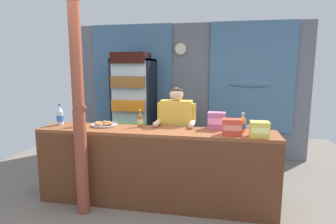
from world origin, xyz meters
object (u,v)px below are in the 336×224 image
at_px(stall_counter, 153,162).
at_px(snack_box_wafer, 216,121).
at_px(soda_bottle_iced_tea, 140,119).
at_px(plastic_lawn_chair, 238,144).
at_px(shopkeeper, 176,127).
at_px(snack_box_crackers, 232,127).
at_px(snack_box_instant_noodle, 259,129).
at_px(pastry_tray, 104,124).
at_px(soda_bottle_water, 60,116).
at_px(timber_post, 79,114).
at_px(drink_fridge, 134,102).
at_px(bottle_shelf_rack, 180,130).
at_px(soda_bottle_orange_soda, 243,124).
at_px(soda_bottle_lime_soda, 78,119).

distance_m(stall_counter, snack_box_wafer, 0.97).
xyz_separation_m(soda_bottle_iced_tea, snack_box_wafer, (1.00, 0.07, 0.01)).
xyz_separation_m(plastic_lawn_chair, shopkeeper, (-0.93, -0.92, 0.46)).
bearing_deg(snack_box_crackers, plastic_lawn_chair, 82.68).
distance_m(snack_box_instant_noodle, pastry_tray, 2.00).
bearing_deg(plastic_lawn_chair, shopkeeper, -135.09).
bearing_deg(snack_box_wafer, stall_counter, -157.98).
distance_m(shopkeeper, soda_bottle_water, 1.62).
bearing_deg(timber_post, drink_fridge, 89.75).
relative_size(soda_bottle_water, snack_box_crackers, 1.30).
relative_size(stall_counter, pastry_tray, 8.68).
distance_m(drink_fridge, snack_box_crackers, 2.49).
bearing_deg(soda_bottle_iced_tea, snack_box_wafer, 3.94).
relative_size(soda_bottle_water, snack_box_wafer, 1.32).
bearing_deg(soda_bottle_water, snack_box_instant_noodle, -4.17).
distance_m(bottle_shelf_rack, snack_box_crackers, 2.21).
bearing_deg(stall_counter, plastic_lawn_chair, 51.70).
distance_m(plastic_lawn_chair, soda_bottle_orange_soda, 1.38).
height_order(snack_box_wafer, pastry_tray, snack_box_wafer).
relative_size(soda_bottle_water, soda_bottle_orange_soda, 1.24).
relative_size(stall_counter, drink_fridge, 1.48).
distance_m(bottle_shelf_rack, snack_box_wafer, 1.88).
xyz_separation_m(plastic_lawn_chair, soda_bottle_lime_soda, (-2.19, -1.34, 0.61)).
xyz_separation_m(drink_fridge, bottle_shelf_rack, (0.87, 0.20, -0.55)).
height_order(soda_bottle_lime_soda, pastry_tray, soda_bottle_lime_soda).
xyz_separation_m(drink_fridge, snack_box_instant_noodle, (2.07, -1.80, -0.04)).
relative_size(shopkeeper, soda_bottle_lime_soda, 5.94).
height_order(plastic_lawn_chair, soda_bottle_lime_soda, soda_bottle_lime_soda).
bearing_deg(stall_counter, drink_fridge, 114.62).
xyz_separation_m(soda_bottle_orange_soda, snack_box_instant_noodle, (0.17, -0.23, -0.01)).
height_order(soda_bottle_water, soda_bottle_orange_soda, soda_bottle_water).
bearing_deg(snack_box_crackers, soda_bottle_iced_tea, 169.18).
distance_m(bottle_shelf_rack, soda_bottle_water, 2.35).
distance_m(soda_bottle_orange_soda, pastry_tray, 1.82).
bearing_deg(soda_bottle_orange_soda, plastic_lawn_chair, 87.68).
bearing_deg(bottle_shelf_rack, pastry_tray, -113.97).
bearing_deg(soda_bottle_iced_tea, soda_bottle_lime_soda, -170.36).
bearing_deg(soda_bottle_orange_soda, snack_box_crackers, -125.71).
height_order(timber_post, soda_bottle_water, timber_post).
distance_m(shopkeeper, snack_box_instant_noodle, 1.19).
bearing_deg(soda_bottle_iced_tea, drink_fridge, 110.71).
relative_size(stall_counter, soda_bottle_iced_tea, 12.83).
height_order(soda_bottle_water, soda_bottle_iced_tea, soda_bottle_water).
xyz_separation_m(soda_bottle_iced_tea, soda_bottle_lime_soda, (-0.82, -0.14, 0.01)).
relative_size(timber_post, snack_box_instant_noodle, 12.45).
bearing_deg(timber_post, stall_counter, 19.26).
height_order(shopkeeper, pastry_tray, shopkeeper).
bearing_deg(shopkeeper, snack_box_crackers, -34.17).
height_order(soda_bottle_orange_soda, pastry_tray, soda_bottle_orange_soda).
bearing_deg(soda_bottle_water, timber_post, -39.98).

